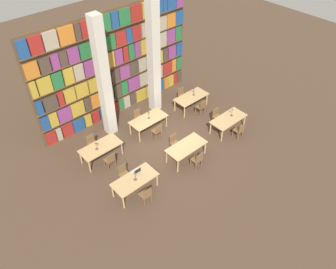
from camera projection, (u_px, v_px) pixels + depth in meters
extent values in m
plane|color=#4C3828|center=(166.00, 143.00, 15.93)|extent=(40.00, 40.00, 0.00)
cube|color=brown|center=(116.00, 65.00, 16.20)|extent=(8.93, 0.06, 5.50)
cube|color=brown|center=(122.00, 109.00, 18.01)|extent=(8.93, 0.35, 0.03)
cube|color=maroon|center=(51.00, 138.00, 15.70)|extent=(0.48, 0.20, 0.67)
cube|color=tan|center=(59.00, 134.00, 15.91)|extent=(0.26, 0.20, 0.67)
cube|color=maroon|center=(67.00, 130.00, 16.14)|extent=(0.55, 0.20, 0.67)
cube|color=navy|center=(78.00, 125.00, 16.44)|extent=(0.62, 0.20, 0.67)
cube|color=#B7932D|center=(88.00, 120.00, 16.71)|extent=(0.35, 0.20, 0.67)
cube|color=maroon|center=(95.00, 116.00, 16.94)|extent=(0.41, 0.20, 0.67)
cube|color=navy|center=(102.00, 113.00, 17.16)|extent=(0.34, 0.20, 0.67)
cube|color=#236B38|center=(109.00, 110.00, 17.36)|extent=(0.39, 0.20, 0.67)
cube|color=maroon|center=(115.00, 107.00, 17.56)|extent=(0.35, 0.20, 0.67)
cube|color=#236B38|center=(121.00, 104.00, 17.74)|extent=(0.30, 0.20, 0.67)
cube|color=tan|center=(126.00, 102.00, 17.93)|extent=(0.40, 0.20, 0.67)
cube|color=#47382D|center=(133.00, 99.00, 18.14)|extent=(0.35, 0.20, 0.67)
cube|color=#B7932D|center=(140.00, 95.00, 18.41)|extent=(0.65, 0.20, 0.67)
cube|color=#B7932D|center=(150.00, 90.00, 18.77)|extent=(0.64, 0.20, 0.67)
cube|color=navy|center=(159.00, 86.00, 19.09)|extent=(0.61, 0.20, 0.67)
cube|color=orange|center=(166.00, 83.00, 19.36)|extent=(0.32, 0.20, 0.67)
cube|color=#B7932D|center=(170.00, 81.00, 19.54)|extent=(0.37, 0.20, 0.67)
cube|color=maroon|center=(174.00, 78.00, 19.71)|extent=(0.25, 0.20, 0.67)
cube|color=#47382D|center=(179.00, 77.00, 19.88)|extent=(0.32, 0.20, 0.67)
cube|color=brown|center=(120.00, 95.00, 17.40)|extent=(8.93, 0.35, 0.03)
cube|color=navy|center=(45.00, 123.00, 15.05)|extent=(0.36, 0.20, 0.73)
cube|color=#B7932D|center=(53.00, 119.00, 15.24)|extent=(0.40, 0.20, 0.73)
cube|color=#84387A|center=(64.00, 114.00, 15.53)|extent=(0.66, 0.20, 0.73)
cube|color=#B7932D|center=(77.00, 109.00, 15.88)|extent=(0.68, 0.20, 0.73)
cube|color=#47382D|center=(87.00, 104.00, 16.16)|extent=(0.34, 0.20, 0.73)
cube|color=orange|center=(95.00, 101.00, 16.37)|extent=(0.46, 0.20, 0.73)
cube|color=#47382D|center=(103.00, 97.00, 16.61)|extent=(0.36, 0.20, 0.73)
cube|color=#236B38|center=(110.00, 94.00, 16.82)|extent=(0.39, 0.20, 0.73)
cube|color=#47382D|center=(117.00, 90.00, 17.05)|extent=(0.41, 0.20, 0.73)
cube|color=#236B38|center=(124.00, 87.00, 17.27)|extent=(0.40, 0.20, 0.73)
cube|color=#84387A|center=(133.00, 83.00, 17.57)|extent=(0.69, 0.20, 0.73)
cube|color=tan|center=(144.00, 79.00, 17.93)|extent=(0.61, 0.20, 0.73)
cube|color=tan|center=(151.00, 75.00, 18.21)|extent=(0.35, 0.20, 0.73)
cube|color=tan|center=(158.00, 72.00, 18.44)|extent=(0.54, 0.20, 0.73)
cube|color=maroon|center=(166.00, 68.00, 18.76)|extent=(0.67, 0.20, 0.73)
cube|color=orange|center=(173.00, 65.00, 19.02)|extent=(0.30, 0.20, 0.73)
cube|color=#236B38|center=(178.00, 63.00, 19.21)|extent=(0.35, 0.20, 0.73)
cube|color=brown|center=(118.00, 80.00, 16.80)|extent=(8.93, 0.35, 0.03)
cube|color=navy|center=(39.00, 108.00, 14.43)|extent=(0.27, 0.20, 0.69)
cube|color=#47382D|center=(50.00, 103.00, 14.70)|extent=(0.64, 0.20, 0.69)
cube|color=maroon|center=(60.00, 99.00, 14.95)|extent=(0.26, 0.20, 0.69)
cube|color=#B7932D|center=(69.00, 95.00, 15.17)|extent=(0.53, 0.20, 0.69)
cube|color=#B7932D|center=(81.00, 90.00, 15.49)|extent=(0.63, 0.20, 0.69)
cube|color=#B7932D|center=(93.00, 85.00, 15.82)|extent=(0.53, 0.20, 0.69)
cube|color=#236B38|center=(104.00, 80.00, 16.14)|extent=(0.64, 0.20, 0.69)
cube|color=#47382D|center=(115.00, 76.00, 16.45)|extent=(0.46, 0.20, 0.69)
cube|color=#84387A|center=(124.00, 72.00, 16.73)|extent=(0.59, 0.20, 0.69)
cube|color=#47382D|center=(133.00, 68.00, 17.03)|extent=(0.54, 0.20, 0.69)
cube|color=tan|center=(142.00, 64.00, 17.30)|extent=(0.46, 0.20, 0.69)
cube|color=tan|center=(150.00, 61.00, 17.58)|extent=(0.57, 0.20, 0.69)
cube|color=#B7932D|center=(158.00, 58.00, 17.87)|extent=(0.55, 0.20, 0.69)
cube|color=#47382D|center=(165.00, 55.00, 18.11)|extent=(0.32, 0.20, 0.69)
cube|color=#84387A|center=(171.00, 52.00, 18.36)|extent=(0.52, 0.20, 0.69)
cube|color=navy|center=(178.00, 49.00, 18.63)|extent=(0.43, 0.20, 0.69)
cube|color=brown|center=(116.00, 64.00, 16.19)|extent=(8.93, 0.35, 0.03)
cube|color=#B7932D|center=(33.00, 89.00, 13.78)|extent=(0.26, 0.20, 0.80)
cube|color=#B7932D|center=(44.00, 85.00, 14.04)|extent=(0.61, 0.20, 0.80)
cube|color=#236B38|center=(57.00, 80.00, 14.33)|extent=(0.49, 0.20, 0.80)
cube|color=#B7932D|center=(68.00, 76.00, 14.61)|extent=(0.46, 0.20, 0.80)
cube|color=tan|center=(78.00, 72.00, 14.86)|extent=(0.46, 0.20, 0.80)
cube|color=#84387A|center=(89.00, 67.00, 15.14)|extent=(0.55, 0.20, 0.80)
cube|color=orange|center=(100.00, 63.00, 15.46)|extent=(0.55, 0.20, 0.80)
cube|color=#B7932D|center=(110.00, 59.00, 15.73)|extent=(0.42, 0.20, 0.80)
cube|color=#84387A|center=(118.00, 56.00, 15.96)|extent=(0.42, 0.20, 0.80)
cube|color=maroon|center=(125.00, 53.00, 16.17)|extent=(0.27, 0.20, 0.80)
cube|color=#236B38|center=(131.00, 51.00, 16.34)|extent=(0.32, 0.20, 0.80)
cube|color=#84387A|center=(137.00, 49.00, 16.53)|extent=(0.32, 0.20, 0.80)
cube|color=#B7932D|center=(143.00, 46.00, 16.74)|extent=(0.37, 0.20, 0.80)
cube|color=#84387A|center=(149.00, 44.00, 16.95)|extent=(0.42, 0.20, 0.80)
cube|color=#47382D|center=(156.00, 42.00, 17.16)|extent=(0.27, 0.20, 0.80)
cube|color=tan|center=(162.00, 39.00, 17.37)|extent=(0.51, 0.20, 0.80)
cube|color=#84387A|center=(170.00, 36.00, 17.66)|extent=(0.58, 0.20, 0.80)
cube|color=#236B38|center=(177.00, 33.00, 17.93)|extent=(0.41, 0.20, 0.80)
cube|color=brown|center=(114.00, 47.00, 15.58)|extent=(8.93, 0.35, 0.03)
cube|color=orange|center=(31.00, 70.00, 13.30)|extent=(0.58, 0.20, 0.68)
cube|color=#47382D|center=(44.00, 65.00, 13.59)|extent=(0.46, 0.20, 0.68)
cube|color=#84387A|center=(55.00, 62.00, 13.82)|extent=(0.34, 0.20, 0.68)
cube|color=#47382D|center=(63.00, 59.00, 14.01)|extent=(0.36, 0.20, 0.68)
cube|color=#84387A|center=(73.00, 55.00, 14.25)|extent=(0.52, 0.20, 0.68)
cube|color=#236B38|center=(85.00, 51.00, 14.55)|extent=(0.55, 0.20, 0.68)
cube|color=maroon|center=(96.00, 47.00, 14.85)|extent=(0.52, 0.20, 0.68)
cube|color=#236B38|center=(108.00, 42.00, 15.17)|extent=(0.67, 0.20, 0.68)
cube|color=maroon|center=(120.00, 38.00, 15.51)|extent=(0.58, 0.20, 0.68)
cube|color=navy|center=(128.00, 35.00, 15.75)|extent=(0.33, 0.20, 0.68)
cube|color=maroon|center=(136.00, 33.00, 15.97)|extent=(0.51, 0.20, 0.68)
cube|color=tan|center=(143.00, 30.00, 16.21)|extent=(0.29, 0.20, 0.68)
cube|color=#47382D|center=(151.00, 27.00, 16.45)|extent=(0.54, 0.20, 0.68)
cube|color=tan|center=(161.00, 24.00, 16.77)|extent=(0.67, 0.20, 0.68)
cube|color=orange|center=(170.00, 20.00, 17.10)|extent=(0.58, 0.20, 0.68)
cube|color=navy|center=(178.00, 17.00, 17.39)|extent=(0.54, 0.20, 0.68)
cube|color=brown|center=(112.00, 29.00, 14.98)|extent=(8.93, 0.35, 0.03)
cube|color=navy|center=(22.00, 49.00, 12.62)|extent=(0.42, 0.20, 0.77)
cube|color=maroon|center=(35.00, 45.00, 12.89)|extent=(0.54, 0.20, 0.77)
cube|color=tan|center=(50.00, 40.00, 13.20)|extent=(0.60, 0.20, 0.77)
cube|color=orange|center=(66.00, 35.00, 13.56)|extent=(0.68, 0.20, 0.77)
cube|color=#47382D|center=(77.00, 31.00, 13.82)|extent=(0.27, 0.20, 0.77)
cube|color=maroon|center=(86.00, 29.00, 14.03)|extent=(0.53, 0.20, 0.77)
cube|color=tan|center=(95.00, 26.00, 14.26)|extent=(0.28, 0.20, 0.77)
cube|color=#236B38|center=(104.00, 23.00, 14.50)|extent=(0.57, 0.20, 0.77)
cube|color=navy|center=(114.00, 20.00, 14.76)|extent=(0.37, 0.20, 0.77)
cube|color=#236B38|center=(124.00, 17.00, 15.03)|extent=(0.62, 0.20, 0.77)
cube|color=maroon|center=(135.00, 13.00, 15.36)|extent=(0.67, 0.20, 0.77)
cube|color=#B7932D|center=(146.00, 9.00, 15.68)|extent=(0.54, 0.20, 0.77)
cube|color=#236B38|center=(154.00, 7.00, 15.93)|extent=(0.39, 0.20, 0.77)
cube|color=navy|center=(160.00, 5.00, 16.11)|extent=(0.30, 0.20, 0.77)
cube|color=navy|center=(164.00, 4.00, 16.26)|extent=(0.26, 0.20, 0.77)
cube|color=navy|center=(171.00, 1.00, 16.49)|extent=(0.58, 0.20, 0.77)
cube|color=beige|center=(104.00, 80.00, 14.66)|extent=(0.49, 0.49, 6.00)
cube|color=beige|center=(154.00, 59.00, 16.12)|extent=(0.49, 0.49, 6.00)
cube|color=tan|center=(135.00, 179.00, 13.27)|extent=(1.89, 0.91, 0.04)
cylinder|color=tan|center=(124.00, 202.00, 12.87)|extent=(0.07, 0.07, 0.70)
cylinder|color=tan|center=(157.00, 180.00, 13.74)|extent=(0.07, 0.07, 0.70)
cylinder|color=tan|center=(113.00, 191.00, 13.29)|extent=(0.07, 0.07, 0.70)
cylinder|color=tan|center=(146.00, 170.00, 14.16)|extent=(0.07, 0.07, 0.70)
cylinder|color=brown|center=(139.00, 197.00, 13.23)|extent=(0.04, 0.04, 0.41)
cylinder|color=brown|center=(146.00, 193.00, 13.41)|extent=(0.04, 0.04, 0.41)
cylinder|color=brown|center=(144.00, 203.00, 13.04)|extent=(0.04, 0.04, 0.41)
cylinder|color=brown|center=(151.00, 198.00, 13.22)|extent=(0.04, 0.04, 0.41)
cube|color=brown|center=(145.00, 194.00, 13.08)|extent=(0.42, 0.40, 0.04)
cube|color=brown|center=(148.00, 193.00, 12.82)|extent=(0.40, 0.03, 0.42)
cylinder|color=brown|center=(131.00, 179.00, 13.98)|extent=(0.04, 0.04, 0.41)
cylinder|color=brown|center=(125.00, 183.00, 13.80)|extent=(0.04, 0.04, 0.41)
cylinder|color=brown|center=(127.00, 174.00, 14.17)|extent=(0.04, 0.04, 0.41)
cylinder|color=brown|center=(120.00, 178.00, 13.99)|extent=(0.04, 0.04, 0.41)
cube|color=brown|center=(125.00, 175.00, 13.83)|extent=(0.42, 0.40, 0.04)
cube|color=brown|center=(122.00, 169.00, 13.78)|extent=(0.40, 0.03, 0.42)
cylinder|color=brown|center=(135.00, 179.00, 13.23)|extent=(0.14, 0.14, 0.01)
cylinder|color=brown|center=(135.00, 176.00, 13.11)|extent=(0.02, 0.02, 0.35)
cone|color=brown|center=(135.00, 173.00, 12.97)|extent=(0.11, 0.11, 0.07)
cube|color=silver|center=(136.00, 171.00, 13.57)|extent=(0.32, 0.22, 0.01)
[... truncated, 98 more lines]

